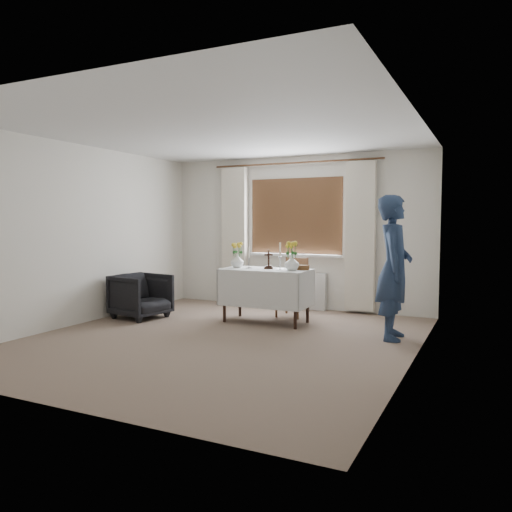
{
  "coord_description": "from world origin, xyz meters",
  "views": [
    {
      "loc": [
        2.98,
        -5.22,
        1.44
      ],
      "look_at": [
        0.01,
        0.96,
        0.96
      ],
      "focal_mm": 35.0,
      "sensor_mm": 36.0,
      "label": 1
    }
  ],
  "objects_px": {
    "wooden_chair": "(292,287)",
    "armchair": "(141,296)",
    "wooden_cross": "(269,259)",
    "flower_vase_left": "(237,261)",
    "person": "(394,267)",
    "flower_vase_right": "(292,263)",
    "altar_table": "(266,296)"
  },
  "relations": [
    {
      "from": "wooden_chair",
      "to": "armchair",
      "type": "relative_size",
      "value": 1.22
    },
    {
      "from": "wooden_cross",
      "to": "wooden_chair",
      "type": "bearing_deg",
      "value": 53.35
    },
    {
      "from": "wooden_cross",
      "to": "armchair",
      "type": "bearing_deg",
      "value": 174.38
    },
    {
      "from": "armchair",
      "to": "flower_vase_left",
      "type": "distance_m",
      "value": 1.53
    },
    {
      "from": "wooden_cross",
      "to": "flower_vase_left",
      "type": "relative_size",
      "value": 1.37
    },
    {
      "from": "person",
      "to": "wooden_cross",
      "type": "height_order",
      "value": "person"
    },
    {
      "from": "person",
      "to": "flower_vase_right",
      "type": "distance_m",
      "value": 1.43
    },
    {
      "from": "armchair",
      "to": "wooden_cross",
      "type": "bearing_deg",
      "value": -63.36
    },
    {
      "from": "wooden_cross",
      "to": "flower_vase_right",
      "type": "distance_m",
      "value": 0.38
    },
    {
      "from": "altar_table",
      "to": "flower_vase_right",
      "type": "height_order",
      "value": "flower_vase_right"
    },
    {
      "from": "person",
      "to": "flower_vase_right",
      "type": "height_order",
      "value": "person"
    },
    {
      "from": "wooden_cross",
      "to": "flower_vase_left",
      "type": "distance_m",
      "value": 0.5
    },
    {
      "from": "altar_table",
      "to": "wooden_cross",
      "type": "height_order",
      "value": "wooden_cross"
    },
    {
      "from": "flower_vase_right",
      "to": "person",
      "type": "bearing_deg",
      "value": -8.31
    },
    {
      "from": "armchair",
      "to": "wooden_chair",
      "type": "bearing_deg",
      "value": -50.91
    },
    {
      "from": "person",
      "to": "altar_table",
      "type": "bearing_deg",
      "value": 77.04
    },
    {
      "from": "altar_table",
      "to": "flower_vase_right",
      "type": "bearing_deg",
      "value": -3.38
    },
    {
      "from": "wooden_chair",
      "to": "person",
      "type": "relative_size",
      "value": 0.51
    },
    {
      "from": "wooden_chair",
      "to": "flower_vase_left",
      "type": "relative_size",
      "value": 4.52
    },
    {
      "from": "altar_table",
      "to": "wooden_cross",
      "type": "relative_size",
      "value": 4.62
    },
    {
      "from": "altar_table",
      "to": "armchair",
      "type": "relative_size",
      "value": 1.71
    },
    {
      "from": "armchair",
      "to": "flower_vase_left",
      "type": "xyz_separation_m",
      "value": [
        1.34,
        0.53,
        0.53
      ]
    },
    {
      "from": "altar_table",
      "to": "person",
      "type": "bearing_deg",
      "value": -7.23
    },
    {
      "from": "wooden_cross",
      "to": "altar_table",
      "type": "bearing_deg",
      "value": -147.43
    },
    {
      "from": "wooden_chair",
      "to": "altar_table",
      "type": "bearing_deg",
      "value": -102.6
    },
    {
      "from": "wooden_cross",
      "to": "flower_vase_left",
      "type": "xyz_separation_m",
      "value": [
        -0.49,
        -0.02,
        -0.04
      ]
    },
    {
      "from": "wooden_chair",
      "to": "person",
      "type": "distance_m",
      "value": 1.89
    },
    {
      "from": "armchair",
      "to": "wooden_cross",
      "type": "distance_m",
      "value": 1.99
    },
    {
      "from": "wooden_chair",
      "to": "flower_vase_left",
      "type": "xyz_separation_m",
      "value": [
        -0.64,
        -0.57,
        0.42
      ]
    },
    {
      "from": "person",
      "to": "wooden_chair",
      "type": "bearing_deg",
      "value": 57.96
    },
    {
      "from": "flower_vase_left",
      "to": "flower_vase_right",
      "type": "distance_m",
      "value": 0.87
    },
    {
      "from": "flower_vase_left",
      "to": "flower_vase_right",
      "type": "xyz_separation_m",
      "value": [
        0.87,
        -0.04,
        0.01
      ]
    }
  ]
}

